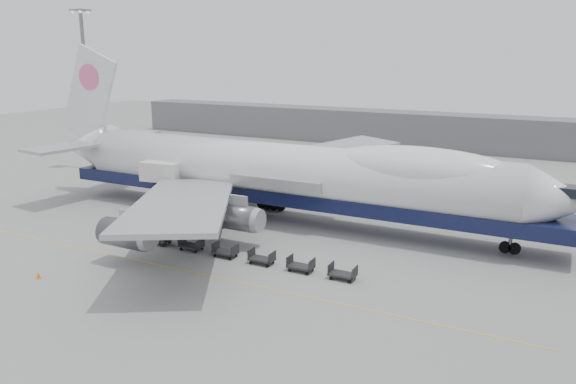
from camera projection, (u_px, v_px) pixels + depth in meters
The scene contains 14 objects.
ground at pixel (224, 251), 55.03m from camera, with size 260.00×260.00×0.00m, color gray.
apron_line at pixel (187, 271), 49.84m from camera, with size 60.00×0.15×0.01m, color gold.
hangar at pixel (367, 127), 119.04m from camera, with size 110.00×8.00×7.00m, color slate.
floodlight_mast at pixel (86, 81), 90.83m from camera, with size 2.40×2.40×25.43m.
airliner at pixel (286, 172), 63.74m from camera, with size 67.00×55.30×19.98m.
catering_truck at pixel (163, 184), 67.88m from camera, with size 5.49×4.10×6.15m.
traffic_cone at pixel (38, 275), 48.28m from camera, with size 0.39×0.39×0.58m.
dolly_0 at pixel (129, 233), 58.55m from camera, with size 2.30×1.35×1.30m.
dolly_1 at pixel (159, 239), 56.79m from camera, with size 2.30×1.35×1.30m.
dolly_2 at pixel (191, 245), 55.03m from camera, with size 2.30×1.35×1.30m.
dolly_3 at pixel (225, 251), 53.27m from camera, with size 2.30×1.35×1.30m.
dolly_4 at pixel (262, 258), 51.51m from camera, with size 2.30×1.35×1.30m.
dolly_5 at pixel (301, 266), 49.75m from camera, with size 2.30×1.35×1.30m.
dolly_6 at pixel (343, 273), 47.99m from camera, with size 2.30×1.35×1.30m.
Camera 1 is at (29.23, -43.42, 18.98)m, focal length 35.00 mm.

